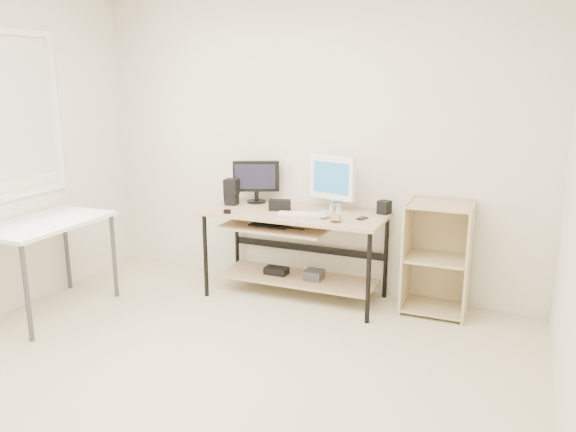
{
  "coord_description": "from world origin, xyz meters",
  "views": [
    {
      "loc": [
        1.7,
        -2.55,
        1.83
      ],
      "look_at": [
        0.08,
        1.3,
        0.8
      ],
      "focal_mm": 35.0,
      "sensor_mm": 36.0,
      "label": 1
    }
  ],
  "objects_px": {
    "black_monitor": "(256,179)",
    "shelf_unit": "(438,257)",
    "side_table": "(45,231)",
    "white_imac": "(332,179)",
    "audio_controller": "(228,194)",
    "desk": "(293,236)"
  },
  "relations": [
    {
      "from": "desk",
      "to": "audio_controller",
      "type": "relative_size",
      "value": 9.91
    },
    {
      "from": "shelf_unit",
      "to": "audio_controller",
      "type": "relative_size",
      "value": 5.94
    },
    {
      "from": "white_imac",
      "to": "audio_controller",
      "type": "bearing_deg",
      "value": -160.33
    },
    {
      "from": "black_monitor",
      "to": "side_table",
      "type": "bearing_deg",
      "value": -158.5
    },
    {
      "from": "shelf_unit",
      "to": "audio_controller",
      "type": "distance_m",
      "value": 1.89
    },
    {
      "from": "white_imac",
      "to": "audio_controller",
      "type": "distance_m",
      "value": 0.98
    },
    {
      "from": "black_monitor",
      "to": "shelf_unit",
      "type": "bearing_deg",
      "value": -25.21
    },
    {
      "from": "side_table",
      "to": "black_monitor",
      "type": "height_order",
      "value": "black_monitor"
    },
    {
      "from": "desk",
      "to": "audio_controller",
      "type": "xyz_separation_m",
      "value": [
        -0.68,
        0.12,
        0.29
      ]
    },
    {
      "from": "desk",
      "to": "shelf_unit",
      "type": "bearing_deg",
      "value": 7.77
    },
    {
      "from": "side_table",
      "to": "shelf_unit",
      "type": "bearing_deg",
      "value": 23.33
    },
    {
      "from": "black_monitor",
      "to": "white_imac",
      "type": "xyz_separation_m",
      "value": [
        0.71,
        -0.03,
        0.05
      ]
    },
    {
      "from": "side_table",
      "to": "white_imac",
      "type": "relative_size",
      "value": 2.17
    },
    {
      "from": "desk",
      "to": "black_monitor",
      "type": "height_order",
      "value": "black_monitor"
    },
    {
      "from": "desk",
      "to": "audio_controller",
      "type": "bearing_deg",
      "value": 170.04
    },
    {
      "from": "desk",
      "to": "white_imac",
      "type": "relative_size",
      "value": 3.25
    },
    {
      "from": "black_monitor",
      "to": "white_imac",
      "type": "bearing_deg",
      "value": -26.46
    },
    {
      "from": "side_table",
      "to": "shelf_unit",
      "type": "xyz_separation_m",
      "value": [
        2.83,
        1.22,
        -0.22
      ]
    },
    {
      "from": "shelf_unit",
      "to": "black_monitor",
      "type": "xyz_separation_m",
      "value": [
        -1.61,
        0.03,
        0.51
      ]
    },
    {
      "from": "side_table",
      "to": "black_monitor",
      "type": "bearing_deg",
      "value": 45.64
    },
    {
      "from": "shelf_unit",
      "to": "white_imac",
      "type": "height_order",
      "value": "white_imac"
    },
    {
      "from": "side_table",
      "to": "shelf_unit",
      "type": "height_order",
      "value": "shelf_unit"
    }
  ]
}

